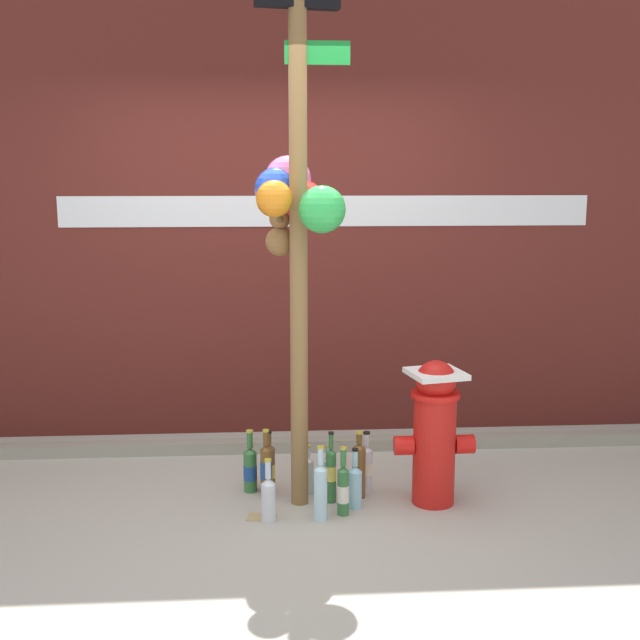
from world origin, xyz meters
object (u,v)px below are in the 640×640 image
(bottle_9, at_px, (329,475))
(bottle_5, at_px, (359,469))
(fire_hydrant, at_px, (435,429))
(bottle_4, at_px, (250,468))
(bottle_10, at_px, (309,474))
(bottle_2, at_px, (355,485))
(bottle_7, at_px, (269,467))
(memorial_post, at_px, (295,184))
(bottle_6, at_px, (320,490))
(bottle_3, at_px, (343,489))
(bottle_11, at_px, (331,473))
(bottle_0, at_px, (366,467))
(bottle_8, at_px, (268,497))
(bottle_1, at_px, (266,470))

(bottle_9, bearing_deg, bottle_5, -14.77)
(fire_hydrant, height_order, bottle_4, fire_hydrant)
(fire_hydrant, bearing_deg, bottle_10, 166.15)
(bottle_2, relative_size, bottle_7, 0.94)
(memorial_post, height_order, fire_hydrant, memorial_post)
(bottle_2, xyz_separation_m, bottle_7, (-0.48, 0.28, 0.01))
(memorial_post, xyz_separation_m, bottle_2, (0.32, -0.12, -1.66))
(memorial_post, distance_m, bottle_6, 1.65)
(bottle_3, distance_m, bottle_6, 0.14)
(bottle_11, bearing_deg, bottle_2, -34.66)
(bottle_5, xyz_separation_m, bottle_9, (-0.17, 0.05, -0.05))
(memorial_post, relative_size, bottle_0, 8.25)
(bottle_8, relative_size, bottle_11, 0.84)
(bottle_11, bearing_deg, bottle_4, 157.90)
(bottle_8, bearing_deg, bottle_3, 7.57)
(bottle_0, height_order, bottle_10, bottle_0)
(bottle_3, distance_m, bottle_4, 0.63)
(bottle_5, relative_size, bottle_11, 0.95)
(bottle_3, height_order, bottle_8, bottle_3)
(memorial_post, relative_size, bottle_11, 7.31)
(bottle_0, distance_m, bottle_4, 0.68)
(bottle_10, bearing_deg, bottle_9, -12.48)
(bottle_3, height_order, bottle_6, bottle_6)
(bottle_5, height_order, bottle_10, bottle_5)
(bottle_2, relative_size, bottle_3, 0.89)
(bottle_4, height_order, bottle_9, bottle_4)
(fire_hydrant, bearing_deg, bottle_4, 167.43)
(bottle_7, relative_size, bottle_8, 1.05)
(bottle_8, bearing_deg, bottle_6, -0.98)
(bottle_6, bearing_deg, fire_hydrant, 16.24)
(fire_hydrant, xyz_separation_m, bottle_6, (-0.66, -0.19, -0.26))
(bottle_6, distance_m, bottle_9, 0.35)
(memorial_post, relative_size, bottle_4, 8.11)
(bottle_9, height_order, bottle_10, bottle_9)
(bottle_2, height_order, bottle_7, bottle_7)
(memorial_post, xyz_separation_m, bottle_10, (0.07, 0.10, -1.67))
(fire_hydrant, relative_size, bottle_10, 2.79)
(bottle_10, bearing_deg, bottle_1, -169.01)
(bottle_7, distance_m, bottle_9, 0.36)
(bottle_5, distance_m, bottle_10, 0.30)
(bottle_10, xyz_separation_m, bottle_11, (0.12, -0.13, 0.05))
(bottle_0, distance_m, bottle_10, 0.34)
(bottle_0, height_order, bottle_8, bottle_0)
(bottle_0, distance_m, bottle_1, 0.59)
(bottle_7, relative_size, bottle_9, 1.21)
(bottle_10, distance_m, bottle_11, 0.18)
(bottle_5, bearing_deg, bottle_11, -161.09)
(bottle_4, relative_size, bottle_9, 1.24)
(bottle_3, xyz_separation_m, bottle_9, (-0.06, 0.28, -0.02))
(bottle_1, bearing_deg, bottle_5, -2.45)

